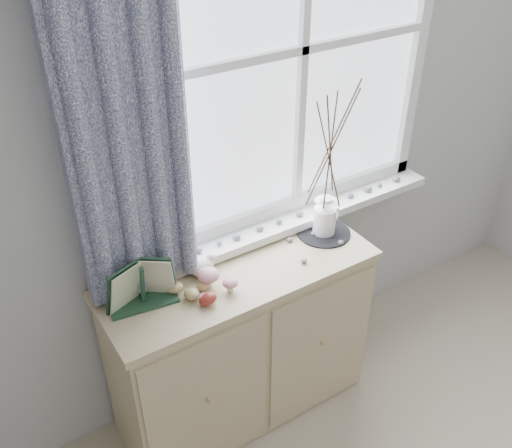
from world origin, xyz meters
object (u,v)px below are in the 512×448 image
Objects in this scene: botanical_book at (144,287)px; toadstool_cluster at (213,280)px; sideboard at (242,343)px; twig_pitcher at (331,146)px.

botanical_book reaches higher than toadstool_cluster.
botanical_book is (-0.42, 0.00, 0.53)m from sideboard.
sideboard is 6.82× the size of toadstool_cluster.
botanical_book is 1.74× the size of toadstool_cluster.
toadstool_cluster is 0.23× the size of twig_pitcher.
twig_pitcher is at bearing 9.92° from botanical_book.
twig_pitcher is (0.47, 0.04, 0.87)m from sideboard.
botanical_book is at bearing 162.28° from twig_pitcher.
botanical_book is 0.28m from toadstool_cluster.
twig_pitcher is at bearing 4.33° from sideboard.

